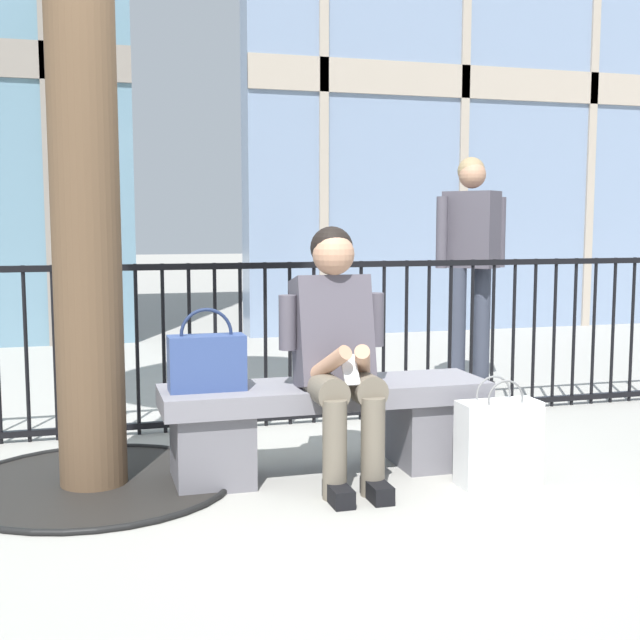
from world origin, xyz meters
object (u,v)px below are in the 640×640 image
(seated_person_with_phone, at_px, (338,346))
(stone_bench, at_px, (326,419))
(bystander_at_railing, at_px, (471,254))
(handbag_on_bench, at_px, (207,361))
(shopping_bag, at_px, (498,442))

(seated_person_with_phone, bearing_deg, stone_bench, 98.93)
(stone_bench, xyz_separation_m, seated_person_with_phone, (0.02, -0.13, 0.38))
(bystander_at_railing, bearing_deg, handbag_on_bench, -141.02)
(shopping_bag, relative_size, bystander_at_railing, 0.30)
(handbag_on_bench, distance_m, shopping_bag, 1.42)
(stone_bench, xyz_separation_m, bystander_at_railing, (1.65, 1.79, 0.73))
(handbag_on_bench, bearing_deg, bystander_at_railing, 38.98)
(stone_bench, relative_size, seated_person_with_phone, 1.32)
(seated_person_with_phone, distance_m, handbag_on_bench, 0.61)
(bystander_at_railing, bearing_deg, stone_bench, -132.58)
(stone_bench, height_order, bystander_at_railing, bystander_at_railing)
(seated_person_with_phone, relative_size, shopping_bag, 2.37)
(stone_bench, bearing_deg, handbag_on_bench, -179.01)
(stone_bench, relative_size, bystander_at_railing, 0.94)
(seated_person_with_phone, xyz_separation_m, handbag_on_bench, (-0.60, 0.12, -0.06))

